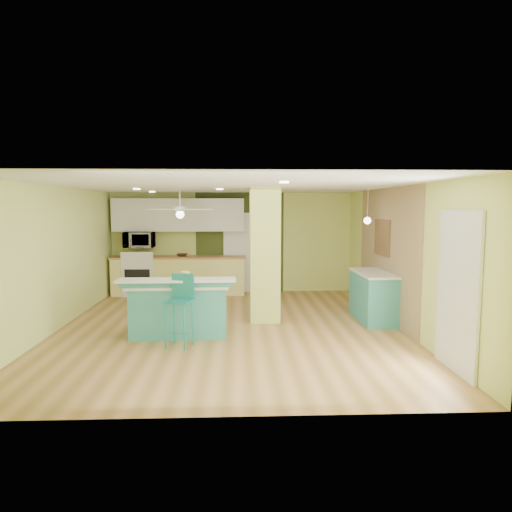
# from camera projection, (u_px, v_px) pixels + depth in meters

# --- Properties ---
(floor) EXTENTS (6.00, 7.00, 0.01)m
(floor) POSITION_uv_depth(u_px,v_px,m) (230.00, 328.00, 8.14)
(floor) COLOR olive
(floor) RESTS_ON ground
(ceiling) EXTENTS (6.00, 7.00, 0.01)m
(ceiling) POSITION_uv_depth(u_px,v_px,m) (229.00, 186.00, 7.87)
(ceiling) COLOR white
(ceiling) RESTS_ON wall_back
(wall_back) EXTENTS (6.00, 0.01, 2.50)m
(wall_back) POSITION_uv_depth(u_px,v_px,m) (232.00, 243.00, 11.49)
(wall_back) COLOR #D4E078
(wall_back) RESTS_ON floor
(wall_front) EXTENTS (6.00, 0.01, 2.50)m
(wall_front) POSITION_uv_depth(u_px,v_px,m) (224.00, 297.00, 4.52)
(wall_front) COLOR #D4E078
(wall_front) RESTS_ON floor
(wall_left) EXTENTS (0.01, 7.00, 2.50)m
(wall_left) POSITION_uv_depth(u_px,v_px,m) (56.00, 259.00, 7.88)
(wall_left) COLOR #D4E078
(wall_left) RESTS_ON floor
(wall_right) EXTENTS (0.01, 7.00, 2.50)m
(wall_right) POSITION_uv_depth(u_px,v_px,m) (398.00, 257.00, 8.13)
(wall_right) COLOR #D4E078
(wall_right) RESTS_ON floor
(wood_panel) EXTENTS (0.02, 3.40, 2.50)m
(wood_panel) POSITION_uv_depth(u_px,v_px,m) (386.00, 254.00, 8.72)
(wood_panel) COLOR #8F7352
(wood_panel) RESTS_ON floor
(olive_accent) EXTENTS (2.20, 0.02, 2.50)m
(olive_accent) POSITION_uv_depth(u_px,v_px,m) (240.00, 243.00, 11.48)
(olive_accent) COLOR #3A471C
(olive_accent) RESTS_ON floor
(interior_door) EXTENTS (0.82, 0.05, 2.00)m
(interior_door) POSITION_uv_depth(u_px,v_px,m) (240.00, 253.00, 11.48)
(interior_door) COLOR white
(interior_door) RESTS_ON floor
(french_door) EXTENTS (0.04, 1.08, 2.10)m
(french_door) POSITION_uv_depth(u_px,v_px,m) (458.00, 292.00, 5.86)
(french_door) COLOR white
(french_door) RESTS_ON floor
(column) EXTENTS (0.55, 0.55, 2.50)m
(column) POSITION_uv_depth(u_px,v_px,m) (265.00, 255.00, 8.53)
(column) COLOR #C4CD5F
(column) RESTS_ON floor
(kitchen_run) EXTENTS (3.25, 0.63, 0.94)m
(kitchen_run) POSITION_uv_depth(u_px,v_px,m) (179.00, 275.00, 11.21)
(kitchen_run) COLOR #EFE87D
(kitchen_run) RESTS_ON floor
(stove) EXTENTS (0.76, 0.66, 1.08)m
(stove) POSITION_uv_depth(u_px,v_px,m) (140.00, 276.00, 11.17)
(stove) COLOR white
(stove) RESTS_ON floor
(upper_cabinets) EXTENTS (3.20, 0.34, 0.80)m
(upper_cabinets) POSITION_uv_depth(u_px,v_px,m) (179.00, 215.00, 11.18)
(upper_cabinets) COLOR white
(upper_cabinets) RESTS_ON wall_back
(microwave) EXTENTS (0.70, 0.48, 0.39)m
(microwave) POSITION_uv_depth(u_px,v_px,m) (139.00, 240.00, 11.08)
(microwave) COLOR silver
(microwave) RESTS_ON wall_back
(ceiling_fan) EXTENTS (1.41, 1.41, 0.61)m
(ceiling_fan) POSITION_uv_depth(u_px,v_px,m) (180.00, 210.00, 9.86)
(ceiling_fan) COLOR white
(ceiling_fan) RESTS_ON ceiling
(pendant_lamp) EXTENTS (0.14, 0.14, 0.69)m
(pendant_lamp) POSITION_uv_depth(u_px,v_px,m) (367.00, 220.00, 8.79)
(pendant_lamp) COLOR white
(pendant_lamp) RESTS_ON ceiling
(wall_decor) EXTENTS (0.03, 0.90, 0.70)m
(wall_decor) POSITION_uv_depth(u_px,v_px,m) (382.00, 237.00, 8.89)
(wall_decor) COLOR brown
(wall_decor) RESTS_ON wood_panel
(peninsula) EXTENTS (1.89, 1.03, 1.00)m
(peninsula) POSITION_uv_depth(u_px,v_px,m) (179.00, 308.00, 7.63)
(peninsula) COLOR teal
(peninsula) RESTS_ON floor
(bar_stool) EXTENTS (0.46, 0.46, 1.12)m
(bar_stool) POSITION_uv_depth(u_px,v_px,m) (181.00, 298.00, 7.00)
(bar_stool) COLOR teal
(bar_stool) RESTS_ON floor
(side_counter) EXTENTS (0.61, 1.43, 0.92)m
(side_counter) POSITION_uv_depth(u_px,v_px,m) (373.00, 296.00, 8.63)
(side_counter) COLOR teal
(side_counter) RESTS_ON floor
(fruit_bowl) EXTENTS (0.32, 0.32, 0.07)m
(fruit_bowl) POSITION_uv_depth(u_px,v_px,m) (182.00, 255.00, 11.14)
(fruit_bowl) COLOR #3C2518
(fruit_bowl) RESTS_ON kitchen_run
(canister) EXTENTS (0.16, 0.16, 0.18)m
(canister) POSITION_uv_depth(u_px,v_px,m) (185.00, 277.00, 7.76)
(canister) COLOR gold
(canister) RESTS_ON peninsula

